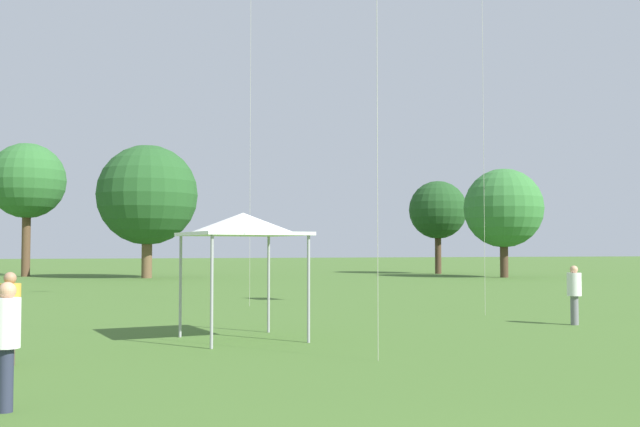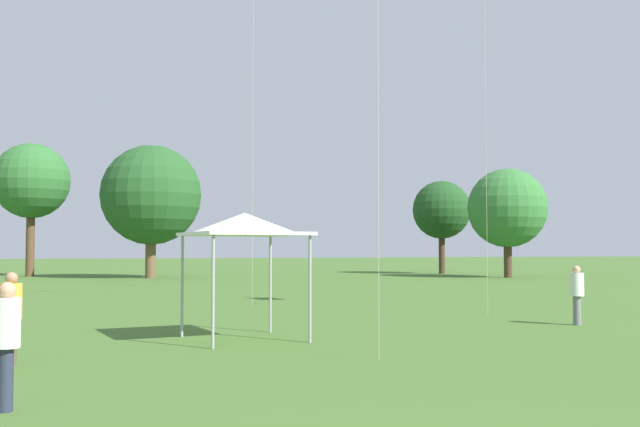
# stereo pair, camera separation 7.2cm
# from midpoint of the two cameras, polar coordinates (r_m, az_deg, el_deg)

# --- Properties ---
(person_standing_1) EXTENTS (0.54, 0.54, 1.68)m
(person_standing_1) POSITION_cam_midpoint_polar(r_m,az_deg,el_deg) (22.54, 18.71, -5.54)
(person_standing_1) COLOR slate
(person_standing_1) RESTS_ON ground
(person_standing_2) EXTENTS (0.42, 0.42, 1.74)m
(person_standing_2) POSITION_cam_midpoint_polar(r_m,az_deg,el_deg) (11.00, -22.94, -8.47)
(person_standing_2) COLOR #282D42
(person_standing_2) RESTS_ON ground
(person_standing_4) EXTENTS (0.51, 0.51, 1.74)m
(person_standing_4) POSITION_cam_midpoint_polar(r_m,az_deg,el_deg) (15.26, -22.70, -6.81)
(person_standing_4) COLOR brown
(person_standing_4) RESTS_ON ground
(canopy_tent) EXTENTS (3.04, 3.04, 3.03)m
(canopy_tent) POSITION_cam_midpoint_polar(r_m,az_deg,el_deg) (18.02, -6.00, -0.90)
(canopy_tent) COLOR white
(canopy_tent) RESTS_ON ground
(distant_tree_0) EXTENTS (5.80, 5.80, 8.00)m
(distant_tree_0) POSITION_cam_midpoint_polar(r_m,az_deg,el_deg) (56.58, 13.77, 0.39)
(distant_tree_0) COLOR #473323
(distant_tree_0) RESTS_ON ground
(distant_tree_1) EXTENTS (7.22, 7.22, 9.60)m
(distant_tree_1) POSITION_cam_midpoint_polar(r_m,az_deg,el_deg) (55.37, -13.05, 1.37)
(distant_tree_1) COLOR brown
(distant_tree_1) RESTS_ON ground
(distant_tree_2) EXTENTS (5.74, 5.74, 10.16)m
(distant_tree_2) POSITION_cam_midpoint_polar(r_m,az_deg,el_deg) (61.19, -21.45, 2.30)
(distant_tree_2) COLOR brown
(distant_tree_2) RESTS_ON ground
(distant_tree_3) EXTENTS (4.85, 4.85, 7.78)m
(distant_tree_3) POSITION_cam_midpoint_polar(r_m,az_deg,el_deg) (63.45, 8.93, 0.25)
(distant_tree_3) COLOR #473323
(distant_tree_3) RESTS_ON ground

